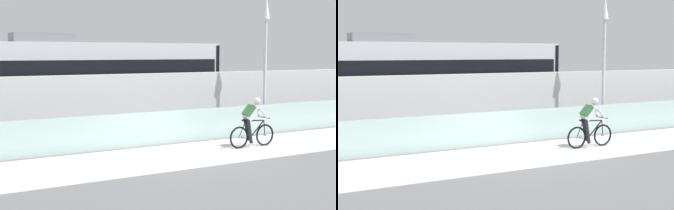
# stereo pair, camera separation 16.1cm
# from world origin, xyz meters

# --- Properties ---
(ground_plane) EXTENTS (200.00, 200.00, 0.00)m
(ground_plane) POSITION_xyz_m (0.00, 0.00, 0.00)
(ground_plane) COLOR slate
(bike_path_deck) EXTENTS (32.00, 3.20, 0.01)m
(bike_path_deck) POSITION_xyz_m (0.00, 0.00, 0.01)
(bike_path_deck) COLOR silver
(bike_path_deck) RESTS_ON ground
(glass_parapet) EXTENTS (32.00, 0.05, 1.11)m
(glass_parapet) POSITION_xyz_m (0.00, 1.85, 0.56)
(glass_parapet) COLOR silver
(glass_parapet) RESTS_ON ground
(concrete_barrier_wall) EXTENTS (32.00, 0.36, 2.29)m
(concrete_barrier_wall) POSITION_xyz_m (0.00, 3.65, 1.14)
(concrete_barrier_wall) COLOR silver
(concrete_barrier_wall) RESTS_ON ground
(tram_rail_near) EXTENTS (32.00, 0.08, 0.01)m
(tram_rail_near) POSITION_xyz_m (0.00, 6.13, 0.00)
(tram_rail_near) COLOR #595654
(tram_rail_near) RESTS_ON ground
(tram_rail_far) EXTENTS (32.00, 0.08, 0.01)m
(tram_rail_far) POSITION_xyz_m (0.00, 7.57, 0.00)
(tram_rail_far) COLOR #595654
(tram_rail_far) RESTS_ON ground
(tram) EXTENTS (11.06, 2.54, 3.81)m
(tram) POSITION_xyz_m (-0.37, 6.85, 1.89)
(tram) COLOR silver
(tram) RESTS_ON ground
(cyclist_on_bike) EXTENTS (1.77, 0.58, 1.61)m
(cyclist_on_bike) POSITION_xyz_m (2.59, -0.00, 0.80)
(cyclist_on_bike) COLOR black
(cyclist_on_bike) RESTS_ON ground
(lamp_post_antenna) EXTENTS (0.28, 0.28, 5.20)m
(lamp_post_antenna) POSITION_xyz_m (4.89, 2.15, 3.29)
(lamp_post_antenna) COLOR gray
(lamp_post_antenna) RESTS_ON ground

